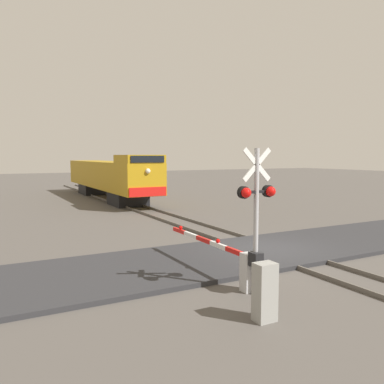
# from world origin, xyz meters

# --- Properties ---
(ground_plane) EXTENTS (160.00, 160.00, 0.00)m
(ground_plane) POSITION_xyz_m (0.00, 0.00, 0.00)
(ground_plane) COLOR #514C47
(rail_track_left) EXTENTS (0.08, 80.00, 0.15)m
(rail_track_left) POSITION_xyz_m (-0.72, 0.00, 0.07)
(rail_track_left) COLOR #59544C
(rail_track_left) RESTS_ON ground_plane
(rail_track_right) EXTENTS (0.08, 80.00, 0.15)m
(rail_track_right) POSITION_xyz_m (0.72, 0.00, 0.07)
(rail_track_right) COLOR #59544C
(rail_track_right) RESTS_ON ground_plane
(road_surface) EXTENTS (36.00, 4.88, 0.15)m
(road_surface) POSITION_xyz_m (0.00, 0.00, 0.08)
(road_surface) COLOR #2D2D30
(road_surface) RESTS_ON ground_plane
(locomotive) EXTENTS (2.90, 19.01, 3.95)m
(locomotive) POSITION_xyz_m (0.00, 22.13, 2.07)
(locomotive) COLOR black
(locomotive) RESTS_ON ground_plane
(crossing_signal) EXTENTS (1.18, 0.33, 4.14)m
(crossing_signal) POSITION_xyz_m (-3.50, -3.69, 2.58)
(crossing_signal) COLOR #ADADB2
(crossing_signal) RESTS_ON ground_plane
(crossing_gate) EXTENTS (0.36, 5.41, 1.24)m
(crossing_gate) POSITION_xyz_m (-3.54, -2.73, 0.77)
(crossing_gate) COLOR silver
(crossing_gate) RESTS_ON ground_plane
(utility_cabinet) EXTENTS (0.51, 0.38, 1.40)m
(utility_cabinet) POSITION_xyz_m (-4.41, -5.22, 0.70)
(utility_cabinet) COLOR #999993
(utility_cabinet) RESTS_ON ground_plane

